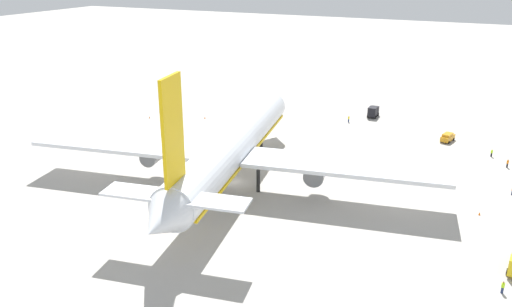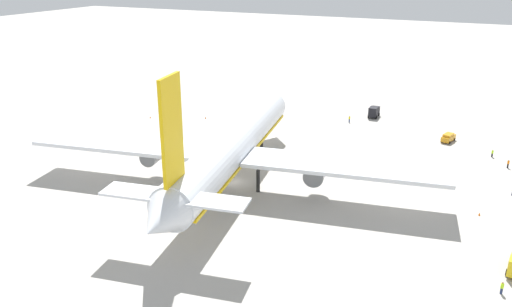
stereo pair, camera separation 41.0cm
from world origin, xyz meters
name	(u,v)px [view 2 (the right image)]	position (x,y,z in m)	size (l,w,h in m)	color
ground_plane	(234,182)	(0.00, 0.00, 0.00)	(600.00, 600.00, 0.00)	#ADA8A0
airliner	(232,147)	(-1.20, -0.25, 7.51)	(68.82, 77.16, 25.88)	silver
service_truck_4	(374,111)	(54.74, -13.61, 1.58)	(4.68, 2.41, 2.92)	black
service_van	(448,137)	(42.20, -33.99, 1.03)	(4.79, 2.97, 1.97)	orange
baggage_cart_2	(172,118)	(28.80, 33.50, 0.68)	(2.83, 2.83, 1.23)	#595B60
ground_worker_0	(492,153)	(35.67, -43.68, 0.85)	(0.56, 0.56, 1.68)	black
ground_worker_2	(502,288)	(-16.73, -46.89, 0.86)	(0.45, 0.45, 1.70)	navy
ground_worker_4	(349,119)	(47.39, -8.98, 0.88)	(0.41, 0.41, 1.74)	navy
ground_worker_5	(508,164)	(30.28, -46.84, 0.89)	(0.56, 0.56, 1.74)	black
traffic_cone_1	(206,118)	(34.27, 26.55, 0.28)	(0.36, 0.36, 0.55)	orange
traffic_cone_2	(150,117)	(28.30, 40.10, 0.28)	(0.36, 0.36, 0.55)	orange
traffic_cone_3	(479,214)	(5.23, -43.01, 0.28)	(0.36, 0.36, 0.55)	orange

